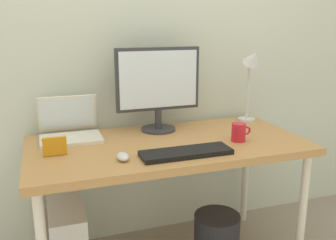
% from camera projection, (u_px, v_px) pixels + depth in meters
% --- Properties ---
extents(back_wall, '(4.40, 0.04, 2.60)m').
position_uv_depth(back_wall, '(145.00, 31.00, 2.20)').
color(back_wall, silver).
rests_on(back_wall, ground_plane).
extents(desk, '(1.45, 0.71, 0.74)m').
position_uv_depth(desk, '(168.00, 153.00, 1.98)').
color(desk, '#B7844C').
rests_on(desk, ground_plane).
extents(monitor, '(0.49, 0.20, 0.48)m').
position_uv_depth(monitor, '(158.00, 85.00, 2.11)').
color(monitor, '#333338').
rests_on(monitor, desk).
extents(laptop, '(0.32, 0.28, 0.22)m').
position_uv_depth(laptop, '(70.00, 128.00, 2.02)').
color(laptop, silver).
rests_on(laptop, desk).
extents(desk_lamp, '(0.11, 0.16, 0.47)m').
position_uv_depth(desk_lamp, '(252.00, 70.00, 2.28)').
color(desk_lamp, silver).
rests_on(desk_lamp, desk).
extents(keyboard, '(0.44, 0.14, 0.02)m').
position_uv_depth(keyboard, '(186.00, 153.00, 1.77)').
color(keyboard, black).
rests_on(keyboard, desk).
extents(mouse, '(0.06, 0.09, 0.03)m').
position_uv_depth(mouse, '(123.00, 157.00, 1.70)').
color(mouse, silver).
rests_on(mouse, desk).
extents(coffee_mug, '(0.11, 0.08, 0.10)m').
position_uv_depth(coffee_mug, '(239.00, 132.00, 1.97)').
color(coffee_mug, red).
rests_on(coffee_mug, desk).
extents(photo_frame, '(0.11, 0.02, 0.09)m').
position_uv_depth(photo_frame, '(55.00, 146.00, 1.75)').
color(photo_frame, orange).
rests_on(photo_frame, desk).
extents(wastebasket, '(0.26, 0.26, 0.30)m').
position_uv_depth(wastebasket, '(216.00, 239.00, 2.13)').
color(wastebasket, '#232328').
rests_on(wastebasket, ground_plane).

